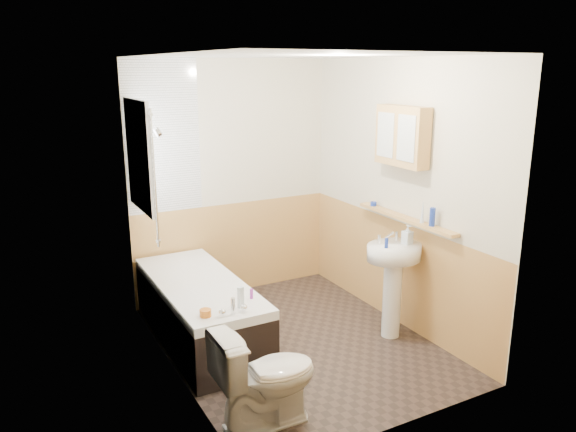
% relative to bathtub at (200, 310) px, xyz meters
% --- Properties ---
extents(floor, '(2.80, 2.80, 0.00)m').
position_rel_bathtub_xyz_m(floor, '(0.73, -0.47, -0.29)').
color(floor, black).
rests_on(floor, ground).
extents(ceiling, '(2.80, 2.80, 0.00)m').
position_rel_bathtub_xyz_m(ceiling, '(0.73, -0.47, 2.21)').
color(ceiling, white).
rests_on(ceiling, ground).
extents(wall_back, '(2.20, 0.02, 2.50)m').
position_rel_bathtub_xyz_m(wall_back, '(0.73, 0.94, 0.96)').
color(wall_back, beige).
rests_on(wall_back, ground).
extents(wall_front, '(2.20, 0.02, 2.50)m').
position_rel_bathtub_xyz_m(wall_front, '(0.73, -1.88, 0.96)').
color(wall_front, beige).
rests_on(wall_front, ground).
extents(wall_left, '(0.02, 2.80, 2.50)m').
position_rel_bathtub_xyz_m(wall_left, '(-0.38, -0.47, 0.96)').
color(wall_left, beige).
rests_on(wall_left, ground).
extents(wall_right, '(0.02, 2.80, 2.50)m').
position_rel_bathtub_xyz_m(wall_right, '(1.84, -0.47, 0.96)').
color(wall_right, beige).
rests_on(wall_right, ground).
extents(wainscot_right, '(0.01, 2.80, 1.00)m').
position_rel_bathtub_xyz_m(wainscot_right, '(1.82, -0.47, 0.21)').
color(wainscot_right, tan).
rests_on(wainscot_right, wall_right).
extents(wainscot_front, '(2.20, 0.01, 1.00)m').
position_rel_bathtub_xyz_m(wainscot_front, '(0.73, -1.86, 0.21)').
color(wainscot_front, tan).
rests_on(wainscot_front, wall_front).
extents(wainscot_back, '(2.20, 0.01, 1.00)m').
position_rel_bathtub_xyz_m(wainscot_back, '(0.73, 0.92, 0.21)').
color(wainscot_back, tan).
rests_on(wainscot_back, wall_back).
extents(tile_cladding_left, '(0.01, 2.80, 2.50)m').
position_rel_bathtub_xyz_m(tile_cladding_left, '(-0.36, -0.47, 0.96)').
color(tile_cladding_left, white).
rests_on(tile_cladding_left, wall_left).
extents(tile_return_back, '(0.75, 0.01, 1.50)m').
position_rel_bathtub_xyz_m(tile_return_back, '(0.01, 0.92, 1.46)').
color(tile_return_back, white).
rests_on(tile_return_back, wall_back).
extents(window, '(0.03, 0.79, 0.99)m').
position_rel_bathtub_xyz_m(window, '(-0.33, 0.48, 1.36)').
color(window, white).
rests_on(window, wall_left).
extents(bathtub, '(0.70, 1.76, 0.70)m').
position_rel_bathtub_xyz_m(bathtub, '(0.00, 0.00, 0.00)').
color(bathtub, black).
rests_on(bathtub, floor).
extents(shower_riser, '(0.10, 0.08, 1.17)m').
position_rel_bathtub_xyz_m(shower_riser, '(-0.31, 0.08, 1.31)').
color(shower_riser, silver).
rests_on(shower_riser, wall_left).
extents(toilet, '(0.74, 0.42, 0.72)m').
position_rel_bathtub_xyz_m(toilet, '(-0.03, -1.40, 0.07)').
color(toilet, white).
rests_on(toilet, floor).
extents(sink, '(0.52, 0.42, 1.00)m').
position_rel_bathtub_xyz_m(sink, '(1.57, -0.76, 0.34)').
color(sink, white).
rests_on(sink, floor).
extents(pine_shelf, '(0.10, 1.27, 0.03)m').
position_rel_bathtub_xyz_m(pine_shelf, '(1.77, -0.65, 0.78)').
color(pine_shelf, tan).
rests_on(pine_shelf, wall_right).
extents(medicine_cabinet, '(0.15, 0.59, 0.53)m').
position_rel_bathtub_xyz_m(medicine_cabinet, '(1.74, -0.58, 1.53)').
color(medicine_cabinet, tan).
rests_on(medicine_cabinet, wall_right).
extents(foam_can, '(0.06, 0.06, 0.16)m').
position_rel_bathtub_xyz_m(foam_can, '(1.77, -1.00, 0.88)').
color(foam_can, '#19339E').
rests_on(foam_can, pine_shelf).
extents(green_bottle, '(0.04, 0.04, 0.20)m').
position_rel_bathtub_xyz_m(green_bottle, '(1.77, -0.87, 0.90)').
color(green_bottle, silver).
rests_on(green_bottle, pine_shelf).
extents(black_jar, '(0.06, 0.06, 0.04)m').
position_rel_bathtub_xyz_m(black_jar, '(1.77, -0.17, 0.82)').
color(black_jar, '#19339E').
rests_on(black_jar, pine_shelf).
extents(soap_bottle, '(0.10, 0.18, 0.08)m').
position_rel_bathtub_xyz_m(soap_bottle, '(1.68, -0.79, 0.63)').
color(soap_bottle, silver).
rests_on(soap_bottle, sink).
extents(clear_bottle, '(0.04, 0.04, 0.09)m').
position_rel_bathtub_xyz_m(clear_bottle, '(1.45, -0.80, 0.63)').
color(clear_bottle, '#19339E').
rests_on(clear_bottle, sink).
extents(blue_gel, '(0.06, 0.05, 0.18)m').
position_rel_bathtub_xyz_m(blue_gel, '(0.11, -0.69, 0.36)').
color(blue_gel, silver).
rests_on(blue_gel, bathtub).
extents(cream_jar, '(0.09, 0.09, 0.06)m').
position_rel_bathtub_xyz_m(cream_jar, '(-0.20, -0.71, 0.30)').
color(cream_jar, orange).
rests_on(cream_jar, bathtub).
extents(orange_bottle, '(0.03, 0.03, 0.08)m').
position_rel_bathtub_xyz_m(orange_bottle, '(0.26, -0.56, 0.31)').
color(orange_bottle, purple).
rests_on(orange_bottle, bathtub).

